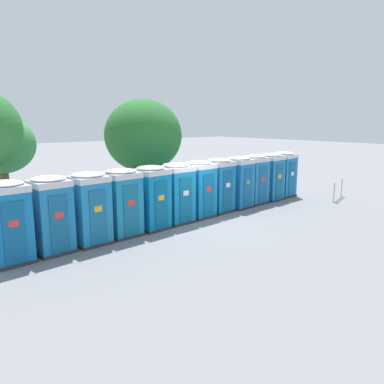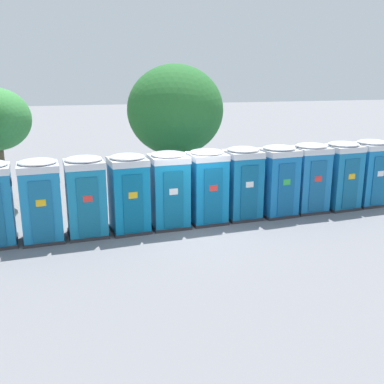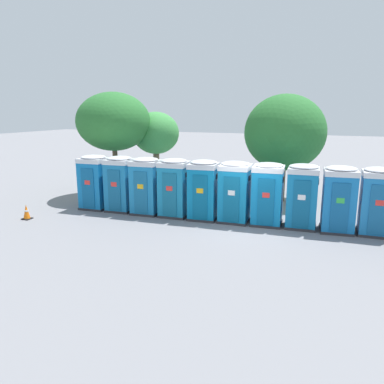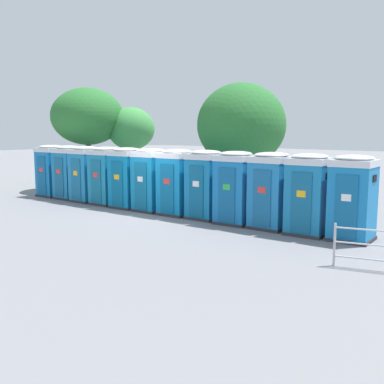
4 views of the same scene
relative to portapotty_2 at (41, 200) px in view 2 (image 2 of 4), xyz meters
name	(u,v)px [view 2 (image 2 of 4)]	position (x,y,z in m)	size (l,w,h in m)	color
ground_plane	(192,228)	(4.71, -0.14, -1.28)	(120.00, 120.00, 0.00)	slate
portapotty_2	(41,200)	(0.00, 0.00, 0.00)	(1.29, 1.28, 2.54)	#2D2D33
portapotty_3	(86,196)	(1.34, 0.10, 0.00)	(1.29, 1.27, 2.54)	#2D2D33
portapotty_4	(129,193)	(2.68, 0.14, 0.00)	(1.30, 1.31, 2.54)	#2D2D33
portapotty_5	(169,189)	(4.01, 0.25, 0.00)	(1.28, 1.25, 2.54)	#2D2D33
portapotty_6	(207,186)	(5.35, 0.35, 0.00)	(1.31, 1.29, 2.54)	#2D2D33
portapotty_7	(242,183)	(6.69, 0.48, 0.00)	(1.26, 1.27, 2.54)	#2D2D33
portapotty_8	(278,180)	(8.03, 0.47, 0.00)	(1.33, 1.31, 2.54)	#2D2D33
portapotty_9	(309,177)	(9.36, 0.61, 0.00)	(1.27, 1.24, 2.54)	#2D2D33
portapotty_10	(341,175)	(10.71, 0.63, 0.00)	(1.33, 1.30, 2.54)	#2D2D33
portapotty_11	(369,172)	(12.04, 0.77, 0.00)	(1.31, 1.29, 2.54)	#2D2D33
street_tree_2	(175,110)	(5.29, 4.69, 2.20)	(4.00, 4.00, 5.36)	brown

